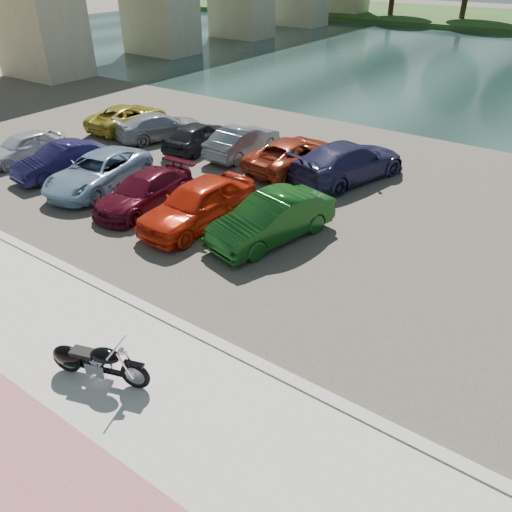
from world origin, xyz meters
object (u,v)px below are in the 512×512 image
Objects in this scene: car_2 at (98,172)px; car_0 at (24,147)px; motorcycle at (91,361)px; car_1 at (61,160)px.

car_0 is at bearing 168.83° from car_2.
car_2 is (5.04, -0.09, 0.03)m from car_0.
motorcycle is at bearing -24.05° from car_0.
motorcycle is 0.48× the size of car_2.
car_1 is at bearing 127.89° from motorcycle.
car_1 reaches higher than car_0.
car_1 is at bearing 1.54° from car_0.
motorcycle is at bearing -50.74° from car_2.
car_1 is (2.78, -0.12, 0.01)m from car_0.
car_2 reaches higher than car_0.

